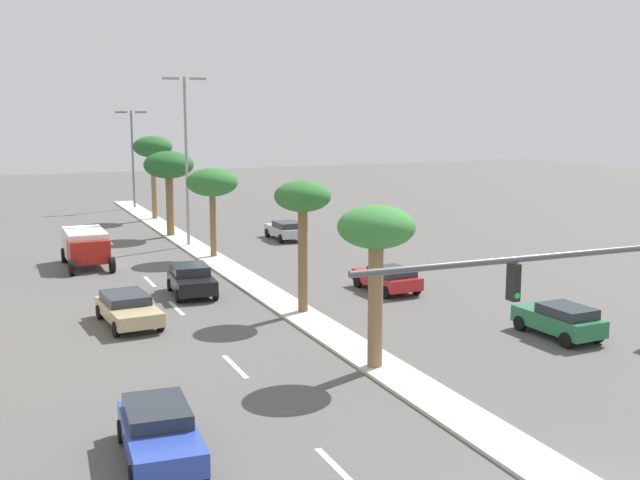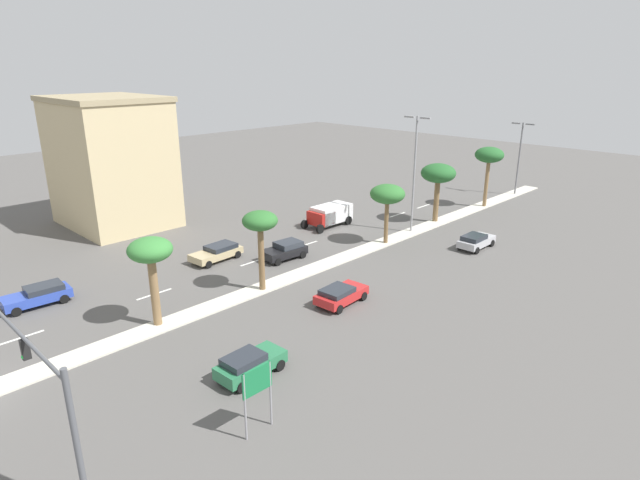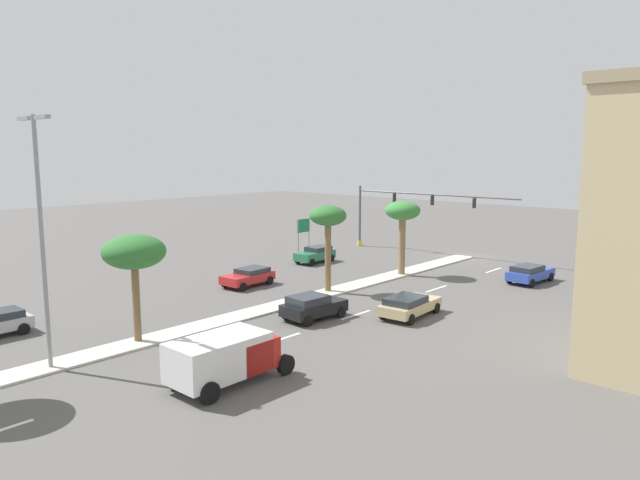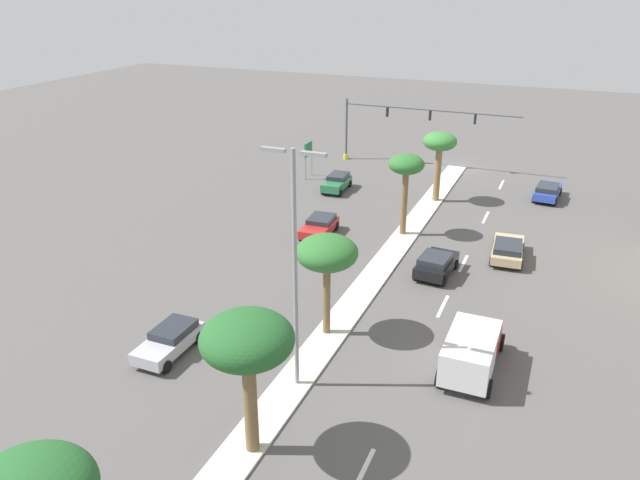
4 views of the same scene
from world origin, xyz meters
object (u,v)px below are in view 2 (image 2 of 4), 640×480
commercial_building (111,162)px  sedan_silver_front (476,241)px  palm_tree_left (150,254)px  box_truck (329,215)px  palm_tree_rear (260,224)px  directional_road_sign (257,386)px  palm_tree_far (387,195)px  street_lamp_outboard (415,166)px  palm_tree_near (489,156)px  palm_tree_inboard (438,174)px  traffic_signal_gantry (26,368)px  sedan_black_inboard (285,250)px  sedan_blue_outboard (38,295)px  street_lamp_inboard (520,152)px  sedan_tan_trailing (217,252)px  sedan_red_mid (341,294)px  sedan_green_left (250,364)px

commercial_building → sedan_silver_front: bearing=32.0°
palm_tree_left → box_truck: palm_tree_left is taller
palm_tree_rear → commercial_building: bearing=179.1°
directional_road_sign → palm_tree_far: 28.18m
palm_tree_far → street_lamp_outboard: 5.12m
palm_tree_near → box_truck: size_ratio=1.28×
palm_tree_inboard → traffic_signal_gantry: bearing=-80.6°
palm_tree_left → commercial_building: bearing=159.9°
commercial_building → sedan_black_inboard: bearing=14.5°
sedan_blue_outboard → box_truck: size_ratio=0.83×
street_lamp_inboard → sedan_tan_trailing: street_lamp_inboard is taller
sedan_blue_outboard → sedan_silver_front: bearing=63.7°
palm_tree_near → directional_road_sign: bearing=-74.7°
traffic_signal_gantry → sedan_blue_outboard: bearing=161.7°
palm_tree_near → sedan_black_inboard: 28.83m
palm_tree_inboard → sedan_silver_front: size_ratio=1.51×
traffic_signal_gantry → street_lamp_outboard: bearing=100.3°
palm_tree_far → sedan_red_mid: (5.73, -12.58, -4.01)m
palm_tree_far → sedan_black_inboard: 10.79m
commercial_building → sedan_black_inboard: commercial_building is taller
sedan_tan_trailing → sedan_blue_outboard: sedan_blue_outboard is taller
sedan_tan_trailing → sedan_blue_outboard: 14.06m
sedan_black_inboard → sedan_blue_outboard: size_ratio=0.90×
sedan_red_mid → palm_tree_inboard: bearing=106.1°
palm_tree_near → sedan_black_inboard: palm_tree_near is taller
commercial_building → palm_tree_near: (24.41, 33.39, -0.55)m
street_lamp_outboard → palm_tree_left: bearing=-90.2°
street_lamp_outboard → sedan_black_inboard: (-3.35, -14.03, -5.86)m
directional_road_sign → street_lamp_inboard: bearing=103.1°
palm_tree_rear → palm_tree_inboard: size_ratio=0.98×
sedan_green_left → sedan_silver_front: bearing=93.4°
directional_road_sign → palm_tree_near: bearing=105.3°
palm_tree_rear → street_lamp_inboard: (-0.05, 42.20, 0.28)m
street_lamp_outboard → box_truck: 10.11m
palm_tree_left → sedan_tan_trailing: palm_tree_left is taller
palm_tree_inboard → palm_tree_left: bearing=-89.9°
sedan_silver_front → commercial_building: bearing=-148.0°
palm_tree_left → sedan_green_left: size_ratio=1.46×
street_lamp_inboard → box_truck: bearing=-106.0°
palm_tree_rear → palm_tree_far: (-0.02, 14.99, -0.46)m
directional_road_sign → sedan_tan_trailing: 23.17m
sedan_silver_front → sedan_blue_outboard: sedan_blue_outboard is taller
sedan_tan_trailing → palm_tree_far: bearing=60.5°
traffic_signal_gantry → sedan_tan_trailing: size_ratio=3.79×
palm_tree_left → sedan_red_mid: bearing=59.7°
palm_tree_far → palm_tree_near: 18.81m
palm_tree_left → sedan_silver_front: (7.23, 28.05, -4.21)m
directional_road_sign → sedan_green_left: 4.96m
traffic_signal_gantry → palm_tree_left: 11.77m
sedan_silver_front → palm_tree_inboard: bearing=147.6°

